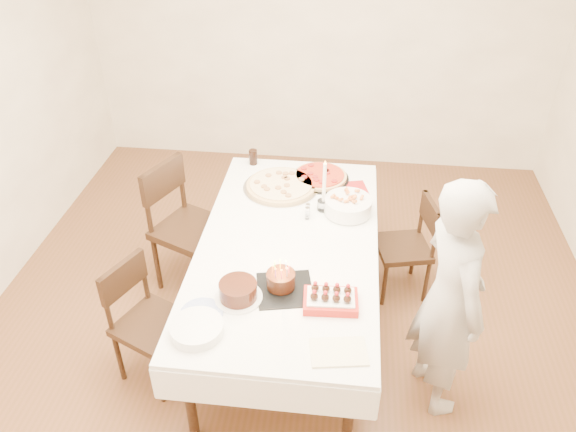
# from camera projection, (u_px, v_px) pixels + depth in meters

# --- Properties ---
(floor) EXTENTS (5.00, 5.00, 0.00)m
(floor) POSITION_uv_depth(u_px,v_px,m) (292.00, 327.00, 4.02)
(floor) COLOR brown
(floor) RESTS_ON ground
(wall_back) EXTENTS (4.50, 0.04, 2.70)m
(wall_back) POSITION_uv_depth(u_px,v_px,m) (322.00, 32.00, 5.28)
(wall_back) COLOR white
(wall_back) RESTS_ON floor
(dining_table) EXTENTS (1.76, 2.39, 0.75)m
(dining_table) POSITION_uv_depth(u_px,v_px,m) (288.00, 287.00, 3.81)
(dining_table) COLOR white
(dining_table) RESTS_ON floor
(chair_right_savory) EXTENTS (0.49, 0.49, 0.79)m
(chair_right_savory) POSITION_uv_depth(u_px,v_px,m) (403.00, 248.00, 4.13)
(chair_right_savory) COLOR #321D10
(chair_right_savory) RESTS_ON floor
(chair_left_savory) EXTENTS (0.68, 0.68, 1.00)m
(chair_left_savory) POSITION_uv_depth(u_px,v_px,m) (191.00, 230.00, 4.13)
(chair_left_savory) COLOR #321D10
(chair_left_savory) RESTS_ON floor
(chair_left_dessert) EXTENTS (0.57, 0.57, 0.84)m
(chair_left_dessert) POSITION_uv_depth(u_px,v_px,m) (153.00, 325.00, 3.45)
(chair_left_dessert) COLOR #321D10
(chair_left_dessert) RESTS_ON floor
(person) EXTENTS (0.54, 0.66, 1.56)m
(person) POSITION_uv_depth(u_px,v_px,m) (450.00, 299.00, 3.13)
(person) COLOR beige
(person) RESTS_ON floor
(pizza_white) EXTENTS (0.60, 0.60, 0.04)m
(pizza_white) POSITION_uv_depth(u_px,v_px,m) (281.00, 186.00, 4.13)
(pizza_white) COLOR beige
(pizza_white) RESTS_ON dining_table
(pizza_pepperoni) EXTENTS (0.57, 0.57, 0.04)m
(pizza_pepperoni) POSITION_uv_depth(u_px,v_px,m) (320.00, 176.00, 4.23)
(pizza_pepperoni) COLOR red
(pizza_pepperoni) RESTS_ON dining_table
(red_placemat) EXTENTS (0.32, 0.32, 0.01)m
(red_placemat) POSITION_uv_depth(u_px,v_px,m) (350.00, 191.00, 4.11)
(red_placemat) COLOR #B21E1E
(red_placemat) RESTS_ON dining_table
(pasta_bowl) EXTENTS (0.38, 0.38, 0.10)m
(pasta_bowl) POSITION_uv_depth(u_px,v_px,m) (348.00, 206.00, 3.84)
(pasta_bowl) COLOR white
(pasta_bowl) RESTS_ON dining_table
(taper_candle) EXTENTS (0.11, 0.11, 0.39)m
(taper_candle) POSITION_uv_depth(u_px,v_px,m) (324.00, 186.00, 3.80)
(taper_candle) COLOR white
(taper_candle) RESTS_ON dining_table
(shaker_pair) EXTENTS (0.08, 0.08, 0.09)m
(shaker_pair) POSITION_uv_depth(u_px,v_px,m) (307.00, 213.00, 3.79)
(shaker_pair) COLOR white
(shaker_pair) RESTS_ON dining_table
(cola_glass) EXTENTS (0.08, 0.08, 0.12)m
(cola_glass) POSITION_uv_depth(u_px,v_px,m) (253.00, 157.00, 4.40)
(cola_glass) COLOR black
(cola_glass) RESTS_ON dining_table
(layer_cake) EXTENTS (0.32, 0.32, 0.11)m
(layer_cake) POSITION_uv_depth(u_px,v_px,m) (238.00, 291.00, 3.15)
(layer_cake) COLOR #37170D
(layer_cake) RESTS_ON dining_table
(cake_board) EXTENTS (0.38, 0.38, 0.01)m
(cake_board) POSITION_uv_depth(u_px,v_px,m) (285.00, 290.00, 3.23)
(cake_board) COLOR black
(cake_board) RESTS_ON dining_table
(birthday_cake) EXTENTS (0.20, 0.20, 0.16)m
(birthday_cake) POSITION_uv_depth(u_px,v_px,m) (281.00, 275.00, 3.20)
(birthday_cake) COLOR #3C1A10
(birthday_cake) RESTS_ON dining_table
(strawberry_box) EXTENTS (0.31, 0.22, 0.08)m
(strawberry_box) POSITION_uv_depth(u_px,v_px,m) (331.00, 300.00, 3.11)
(strawberry_box) COLOR #AD1D13
(strawberry_box) RESTS_ON dining_table
(box_lid) EXTENTS (0.32, 0.24, 0.02)m
(box_lid) POSITION_uv_depth(u_px,v_px,m) (339.00, 353.00, 2.85)
(box_lid) COLOR beige
(box_lid) RESTS_ON dining_table
(plate_stack) EXTENTS (0.37, 0.37, 0.06)m
(plate_stack) POSITION_uv_depth(u_px,v_px,m) (197.00, 329.00, 2.95)
(plate_stack) COLOR white
(plate_stack) RESTS_ON dining_table
(china_plate) EXTENTS (0.29, 0.29, 0.01)m
(china_plate) POSITION_uv_depth(u_px,v_px,m) (201.00, 313.00, 3.08)
(china_plate) COLOR white
(china_plate) RESTS_ON dining_table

